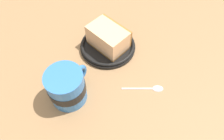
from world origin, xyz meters
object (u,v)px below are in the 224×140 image
small_plate (108,46)px  cake_slice (108,37)px  tea_mug (67,87)px  teaspoon (152,88)px

small_plate → cake_slice: size_ratio=1.24×
tea_mug → teaspoon: (-21.96, -1.10, -4.65)cm
small_plate → tea_mug: bearing=57.0°
small_plate → teaspoon: small_plate is taller
small_plate → tea_mug: 20.02cm
cake_slice → tea_mug: (10.89, 16.63, 0.62)cm
cake_slice → tea_mug: 19.88cm
tea_mug → teaspoon: bearing=-177.1°
cake_slice → teaspoon: bearing=125.5°
cake_slice → teaspoon: (-11.08, 15.53, -4.03)cm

